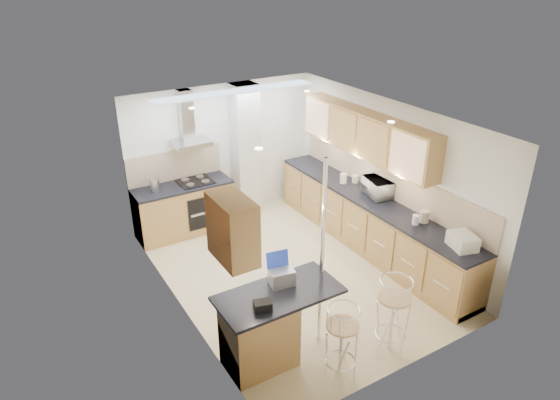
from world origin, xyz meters
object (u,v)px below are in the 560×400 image
microwave (378,187)px  laptop (282,277)px  bread_bin (463,241)px  bar_stool_end (393,315)px  bar_stool_near (342,343)px

microwave → laptop: bearing=128.6°
bread_bin → laptop: bearing=-175.6°
microwave → bar_stool_end: 2.66m
bar_stool_end → bread_bin: size_ratio=2.80×
microwave → bar_stool_end: bearing=155.5°
bar_stool_end → bread_bin: (1.41, 0.24, 0.50)m
microwave → bar_stool_end: size_ratio=0.50×
microwave → bar_stool_near: (-2.34, -2.13, -0.58)m
bar_stool_near → bar_stool_end: (0.80, 0.03, 0.03)m
laptop → bar_stool_near: size_ratio=0.29×
bar_stool_end → bar_stool_near: bearing=115.8°
bar_stool_near → microwave: bearing=37.2°
microwave → laptop: 2.98m
bread_bin → microwave: bearing=101.8°
bar_stool_end → microwave: bearing=-13.1°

